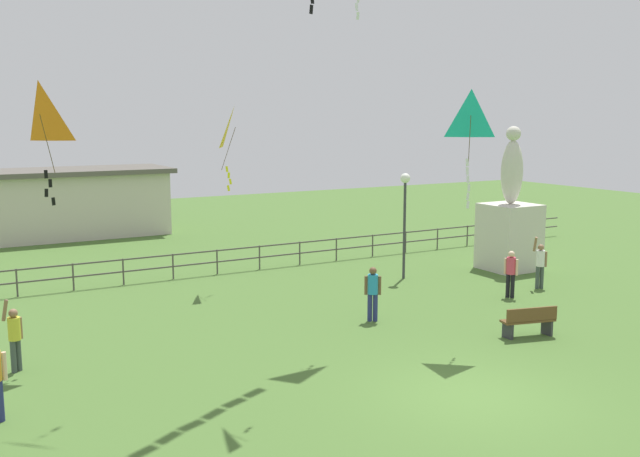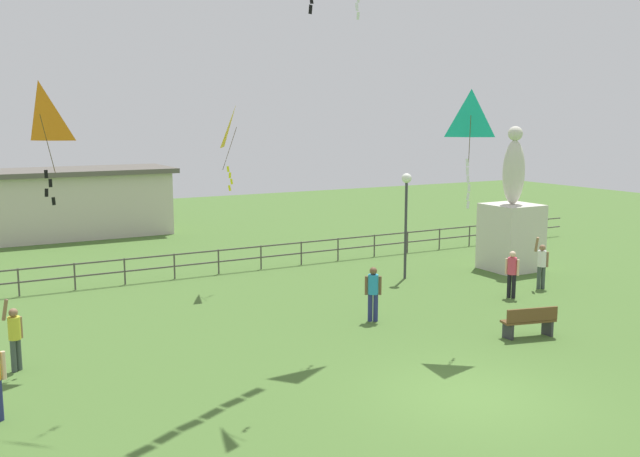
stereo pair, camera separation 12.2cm
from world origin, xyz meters
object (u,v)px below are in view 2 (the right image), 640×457
at_px(person_2, 542,263).
at_px(kite_8, 236,129).
at_px(person_3, 512,271).
at_px(kite_0, 471,120).
at_px(park_bench, 530,321).
at_px(person_1, 373,290).
at_px(person_0, 15,334).
at_px(statue_monument, 511,226).
at_px(lamppost, 406,201).
at_px(kite_1, 40,118).

xyz_separation_m(person_2, kite_8, (-9.01, 5.53, 4.59)).
xyz_separation_m(person_2, person_3, (-1.81, -0.43, -0.02)).
height_order(person_2, kite_0, kite_0).
distance_m(park_bench, person_1, 4.43).
distance_m(person_0, person_3, 15.10).
bearing_deg(statue_monument, person_0, -171.40).
xyz_separation_m(lamppost, person_1, (-4.13, -4.10, -1.96)).
xyz_separation_m(lamppost, kite_8, (-5.83, 1.92, 2.62)).
relative_size(lamppost, kite_0, 1.30).
distance_m(lamppost, kite_8, 6.67).
bearing_deg(statue_monument, person_2, -115.07).
relative_size(kite_0, kite_1, 1.05).
distance_m(person_0, kite_1, 5.07).
relative_size(statue_monument, person_2, 3.05).
bearing_deg(statue_monument, lamppost, 171.01).
bearing_deg(lamppost, kite_1, -165.42).
bearing_deg(kite_0, kite_8, 106.27).
bearing_deg(person_3, person_1, -179.44).
relative_size(statue_monument, person_3, 3.56).
xyz_separation_m(statue_monument, lamppost, (-4.54, 0.72, 1.15)).
bearing_deg(lamppost, kite_0, -114.49).
bearing_deg(statue_monument, person_1, -158.67).
xyz_separation_m(person_1, kite_1, (-8.72, 0.76, 4.95)).
distance_m(statue_monument, person_2, 3.30).
bearing_deg(lamppost, person_0, -165.76).
bearing_deg(statue_monument, kite_8, 165.74).
distance_m(lamppost, person_3, 4.72).
height_order(lamppost, park_bench, lamppost).
distance_m(person_3, kite_8, 10.43).
height_order(person_1, person_3, person_1).
bearing_deg(person_1, person_3, 0.56).
height_order(person_1, kite_8, kite_8).
bearing_deg(person_0, person_2, -0.47).
bearing_deg(person_3, kite_8, 140.36).
bearing_deg(park_bench, person_2, 40.75).
relative_size(park_bench, person_3, 0.99).
xyz_separation_m(park_bench, person_0, (-12.41, 4.01, 0.43)).
bearing_deg(person_2, person_3, -166.53).
height_order(statue_monument, kite_0, kite_0).
bearing_deg(statue_monument, person_3, -133.55).
bearing_deg(person_3, person_2, 13.47).
distance_m(park_bench, person_2, 5.94).
relative_size(park_bench, kite_1, 0.54).
distance_m(kite_1, kite_8, 8.77).
height_order(park_bench, person_2, person_2).
distance_m(statue_monument, person_3, 4.67).
xyz_separation_m(person_0, person_1, (9.59, -0.63, 0.04)).
bearing_deg(kite_1, statue_monument, 8.57).
relative_size(person_0, person_3, 1.13).
bearing_deg(person_3, kite_1, 177.14).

